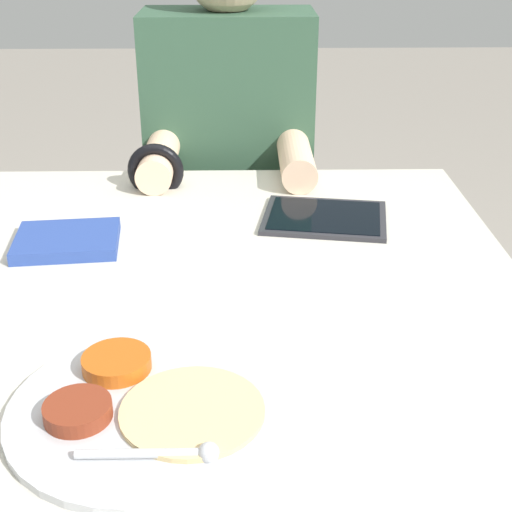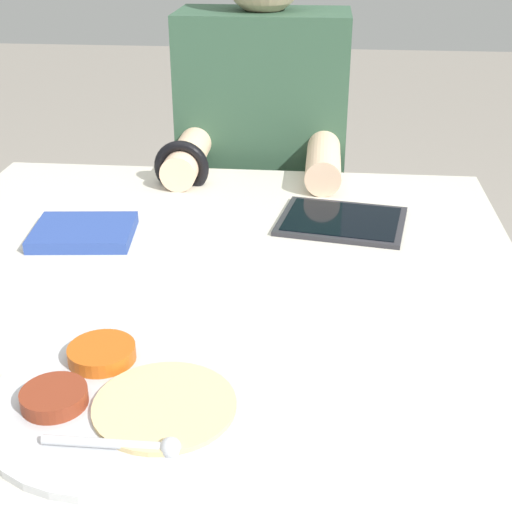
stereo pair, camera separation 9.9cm
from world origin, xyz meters
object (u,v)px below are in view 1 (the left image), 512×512
Objects in this scene: tablet_device at (325,218)px; person_diner at (230,212)px; red_notebook at (67,241)px; thali_tray at (143,405)px.

tablet_device is 0.20× the size of person_diner.
red_notebook is 0.15× the size of person_diner.
red_notebook is at bearing 112.47° from thali_tray.
tablet_device is 0.49m from person_diner.
person_diner is (0.08, 0.95, -0.17)m from thali_tray.
thali_tray is 0.97m from person_diner.
thali_tray is 0.26× the size of person_diner.
red_notebook is at bearing -166.86° from tablet_device.
person_diner is at bearing 64.01° from red_notebook.
person_diner reaches higher than red_notebook.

